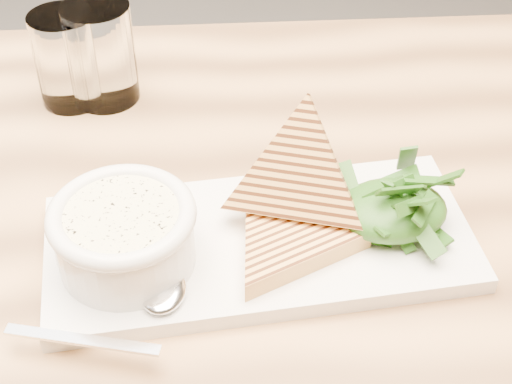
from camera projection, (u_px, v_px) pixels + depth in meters
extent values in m
cube|color=#B2804C|center=(110.00, 274.00, 0.69)|extent=(1.28, 0.92, 0.04)
cylinder|color=#B2804C|center=(478.00, 235.00, 1.27)|extent=(0.06, 0.06, 0.72)
cube|color=white|center=(260.00, 243.00, 0.68)|extent=(0.37, 0.17, 0.02)
cylinder|color=white|center=(125.00, 241.00, 0.64)|extent=(0.11, 0.11, 0.04)
cylinder|color=beige|center=(122.00, 217.00, 0.62)|extent=(0.10, 0.10, 0.01)
torus|color=white|center=(121.00, 215.00, 0.62)|extent=(0.12, 0.12, 0.01)
ellipsoid|color=black|center=(392.00, 210.00, 0.67)|extent=(0.10, 0.08, 0.04)
ellipsoid|color=silver|center=(164.00, 291.00, 0.62)|extent=(0.05, 0.06, 0.01)
cube|color=silver|center=(82.00, 340.00, 0.59)|extent=(0.12, 0.05, 0.00)
cylinder|color=white|center=(67.00, 59.00, 0.83)|extent=(0.07, 0.07, 0.10)
cylinder|color=white|center=(101.00, 53.00, 0.83)|extent=(0.07, 0.07, 0.11)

